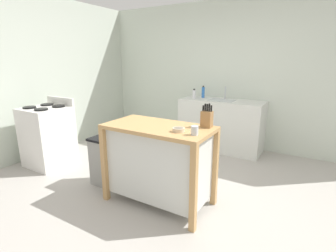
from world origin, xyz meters
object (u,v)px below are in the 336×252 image
object	(u,v)px
kitchen_island	(159,160)
bottle_dish_soap	(203,92)
bottle_hand_soap	(194,94)
bowl_ceramic_small	(179,130)
trash_bin	(106,161)
knife_block	(207,119)
drinking_cup	(195,130)
stove	(48,136)
sink_faucet	(225,93)

from	to	relation	value
kitchen_island	bottle_dish_soap	size ratio (longest dim) A/B	5.39
bottle_dish_soap	bottle_hand_soap	bearing A→B (deg)	-120.93
bowl_ceramic_small	bottle_hand_soap	xyz separation A→B (m)	(-0.81, 2.08, 0.05)
trash_bin	bottle_dish_soap	distance (m)	2.29
kitchen_island	knife_block	distance (m)	0.71
drinking_cup	bottle_hand_soap	bearing A→B (deg)	115.27
kitchen_island	stove	world-z (taller)	stove
knife_block	bottle_hand_soap	distance (m)	2.03
bowl_ceramic_small	drinking_cup	distance (m)	0.18
trash_bin	bottle_hand_soap	distance (m)	2.11
bowl_ceramic_small	drinking_cup	world-z (taller)	drinking_cup
bowl_ceramic_small	bottle_dish_soap	xyz separation A→B (m)	(-0.71, 2.25, 0.07)
knife_block	bottle_dish_soap	bearing A→B (deg)	114.18
knife_block	stove	bearing A→B (deg)	-176.21
trash_bin	bottle_hand_soap	xyz separation A→B (m)	(0.31, 1.98, 0.66)
knife_block	trash_bin	distance (m)	1.47
bottle_hand_soap	stove	xyz separation A→B (m)	(-1.52, -1.95, -0.52)
knife_block	bowl_ceramic_small	xyz separation A→B (m)	(-0.17, -0.30, -0.07)
kitchen_island	stove	bearing A→B (deg)	178.89
kitchen_island	sink_faucet	distance (m)	2.27
drinking_cup	bottle_hand_soap	xyz separation A→B (m)	(-0.99, 2.10, 0.03)
kitchen_island	bottle_dish_soap	bearing A→B (deg)	100.78
sink_faucet	bottle_hand_soap	distance (m)	0.55
trash_bin	sink_faucet	distance (m)	2.45
bottle_dish_soap	drinking_cup	bearing A→B (deg)	-68.65
drinking_cup	bottle_dish_soap	xyz separation A→B (m)	(-0.89, 2.27, 0.05)
kitchen_island	trash_bin	xyz separation A→B (m)	(-0.83, 0.01, -0.19)
trash_bin	bottle_hand_soap	world-z (taller)	bottle_hand_soap
bottle_dish_soap	stove	distance (m)	2.72
knife_block	stove	size ratio (longest dim) A/B	0.25
trash_bin	bottle_dish_soap	xyz separation A→B (m)	(0.42, 2.15, 0.68)
knife_block	drinking_cup	xyz separation A→B (m)	(0.01, -0.32, -0.05)
bowl_ceramic_small	trash_bin	distance (m)	1.28
bottle_dish_soap	bottle_hand_soap	world-z (taller)	bottle_dish_soap
bowl_ceramic_small	drinking_cup	xyz separation A→B (m)	(0.18, -0.02, 0.02)
bowl_ceramic_small	bottle_hand_soap	world-z (taller)	bottle_hand_soap
sink_faucet	bottle_hand_soap	xyz separation A→B (m)	(-0.50, -0.23, -0.03)
bottle_dish_soap	stove	xyz separation A→B (m)	(-1.62, -2.12, -0.54)
knife_block	sink_faucet	xyz separation A→B (m)	(-0.47, 2.01, 0.01)
knife_block	bowl_ceramic_small	size ratio (longest dim) A/B	2.08
sink_faucet	bottle_hand_soap	world-z (taller)	sink_faucet
bowl_ceramic_small	bottle_hand_soap	distance (m)	2.23
trash_bin	bottle_dish_soap	bearing A→B (deg)	79.07
drinking_cup	sink_faucet	distance (m)	2.38
trash_bin	bottle_hand_soap	bearing A→B (deg)	81.03
knife_block	bottle_dish_soap	size ratio (longest dim) A/B	1.16
drinking_cup	bottle_hand_soap	distance (m)	2.32
stove	knife_block	bearing A→B (deg)	3.79
kitchen_island	bottle_hand_soap	world-z (taller)	bottle_hand_soap
trash_bin	kitchen_island	bearing A→B (deg)	-0.63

